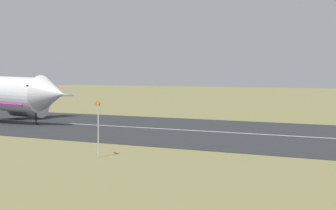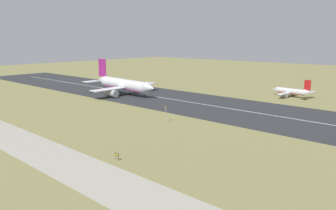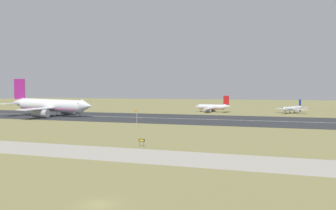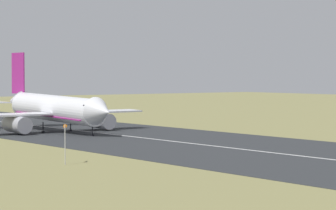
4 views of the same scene
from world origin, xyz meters
name	(u,v)px [view 3 (image 3 of 4)]	position (x,y,z in m)	size (l,w,h in m)	color
ground_plane	(198,138)	(0.00, 57.80, 0.00)	(724.42, 724.42, 0.00)	olive
runway_strip	(225,120)	(0.00, 115.61, 0.03)	(484.42, 50.93, 0.06)	#2B2D30
runway_centreline	(225,120)	(0.00, 115.61, 0.07)	(435.98, 0.70, 0.01)	silver
taxiway_road	(169,157)	(0.00, 29.01, 0.03)	(363.31, 14.08, 0.05)	#A8A393
airplane_landing	(51,106)	(-89.09, 109.00, 5.51)	(48.70, 45.95, 19.63)	white
airplane_parked_west	(292,108)	(32.13, 168.79, 2.87)	(18.44, 22.46, 7.89)	silver
airplane_parked_centre	(212,107)	(-14.57, 165.31, 3.00)	(22.51, 23.62, 10.13)	silver
windsock_pole	(135,112)	(-28.38, 77.71, 5.67)	(2.31, 1.97, 6.32)	#B7B7BC
runway_sign	(142,141)	(-10.18, 39.06, 1.42)	(1.52, 0.13, 1.90)	#4C4C51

